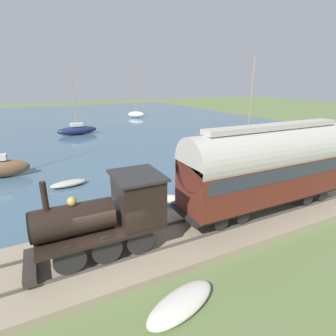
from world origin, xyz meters
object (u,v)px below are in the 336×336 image
object	(u,v)px
passenger_coach	(270,164)
rowboat_mid_harbor	(69,183)
rowboat_far_out	(166,199)
beached_dinghy	(181,303)
sailboat_white	(136,114)
sailboat_navy	(77,130)
sailboat_black	(245,165)
steam_locomotive	(111,210)

from	to	relation	value
passenger_coach	rowboat_mid_harbor	xyz separation A→B (m)	(9.33, 9.34, -2.77)
rowboat_far_out	beached_dinghy	size ratio (longest dim) A/B	0.97
passenger_coach	beached_dinghy	bearing A→B (deg)	116.14
sailboat_white	rowboat_far_out	bearing A→B (deg)	-163.96
passenger_coach	sailboat_navy	world-z (taller)	sailboat_navy
sailboat_black	rowboat_mid_harbor	world-z (taller)	sailboat_black
sailboat_navy	beached_dinghy	distance (m)	33.04
sailboat_navy	rowboat_mid_harbor	distance (m)	20.39
passenger_coach	rowboat_mid_harbor	bearing A→B (deg)	45.01
passenger_coach	sailboat_black	world-z (taller)	sailboat_black
sailboat_white	beached_dinghy	size ratio (longest dim) A/B	3.02
passenger_coach	sailboat_white	distance (m)	44.71
steam_locomotive	passenger_coach	bearing A→B (deg)	-90.00
steam_locomotive	sailboat_black	bearing A→B (deg)	-63.33
sailboat_navy	sailboat_black	bearing A→B (deg)	-161.77
rowboat_far_out	sailboat_white	bearing A→B (deg)	12.87
rowboat_mid_harbor	sailboat_navy	bearing A→B (deg)	-17.11
steam_locomotive	rowboat_far_out	bearing A→B (deg)	-48.28
passenger_coach	sailboat_white	size ratio (longest dim) A/B	1.16
rowboat_mid_harbor	rowboat_far_out	xyz separation A→B (m)	(-5.55, -5.02, 0.05)
beached_dinghy	rowboat_far_out	bearing A→B (deg)	-22.01
passenger_coach	beached_dinghy	size ratio (longest dim) A/B	3.49
steam_locomotive	sailboat_white	xyz separation A→B (m)	(43.91, -16.63, -1.54)
sailboat_white	rowboat_far_out	world-z (taller)	sailboat_white
sailboat_navy	sailboat_white	distance (m)	20.13
passenger_coach	rowboat_mid_harbor	world-z (taller)	passenger_coach
steam_locomotive	passenger_coach	world-z (taller)	passenger_coach
passenger_coach	rowboat_far_out	xyz separation A→B (m)	(3.78, 4.31, -2.72)
steam_locomotive	sailboat_black	size ratio (longest dim) A/B	0.61
passenger_coach	rowboat_mid_harbor	distance (m)	13.49
sailboat_navy	beached_dinghy	xyz separation A→B (m)	(-33.00, 1.40, -0.46)
sailboat_navy	rowboat_far_out	xyz separation A→B (m)	(-25.64, -1.58, -0.41)
steam_locomotive	sailboat_black	world-z (taller)	sailboat_black
sailboat_white	sailboat_black	bearing A→B (deg)	-152.46
sailboat_black	rowboat_far_out	size ratio (longest dim) A/B	3.06
sailboat_navy	sailboat_white	world-z (taller)	sailboat_white
sailboat_white	rowboat_mid_harbor	size ratio (longest dim) A/B	3.47
steam_locomotive	sailboat_navy	world-z (taller)	sailboat_navy
steam_locomotive	sailboat_black	distance (m)	14.57
sailboat_white	rowboat_mid_harbor	bearing A→B (deg)	-173.53
beached_dinghy	sailboat_black	bearing A→B (deg)	-49.19
steam_locomotive	sailboat_navy	xyz separation A→B (m)	(29.43, -2.66, -1.55)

